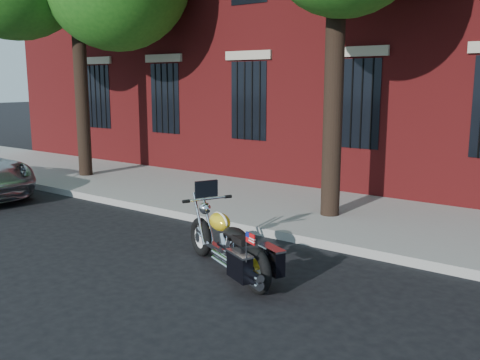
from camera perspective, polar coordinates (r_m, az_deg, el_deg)
The scene contains 4 objects.
ground at distance 8.51m, azimuth -2.62°, elevation -8.03°, with size 120.00×120.00×0.00m, color black.
curb at distance 9.55m, azimuth 2.64°, elevation -5.49°, with size 40.00×0.16×0.15m, color gray.
sidewalk at distance 11.11m, azimuth 8.09°, elevation -3.29°, with size 40.00×3.60×0.15m, color gray.
motorcycle at distance 7.52m, azimuth -1.09°, elevation -7.20°, with size 2.19×1.38×1.24m.
Camera 1 is at (5.12, -6.24, 2.71)m, focal length 40.00 mm.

